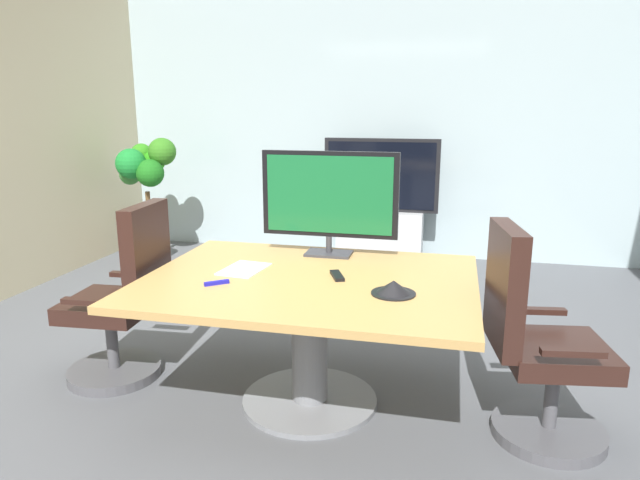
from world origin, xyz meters
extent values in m
plane|color=#515459|center=(0.00, 0.00, 0.00)|extent=(7.69, 7.69, 0.00)
cube|color=#9EB2B7|center=(0.00, 3.34, 1.49)|extent=(5.85, 0.10, 2.98)
cube|color=#B2894C|center=(0.13, -0.10, 0.72)|extent=(1.76, 1.35, 0.04)
cylinder|color=slate|center=(0.13, -0.10, 0.35)|extent=(0.20, 0.20, 0.70)
cylinder|color=slate|center=(0.13, -0.10, 0.01)|extent=(0.76, 0.76, 0.03)
cylinder|color=#4C4C51|center=(-1.13, -0.07, 0.03)|extent=(0.56, 0.56, 0.06)
cylinder|color=#4C4C51|center=(-1.13, -0.07, 0.24)|extent=(0.07, 0.07, 0.36)
cube|color=black|center=(-1.13, -0.07, 0.46)|extent=(0.51, 0.51, 0.10)
cube|color=black|center=(-0.86, -0.05, 0.79)|extent=(0.12, 0.46, 0.60)
cube|color=black|center=(-1.13, 0.19, 0.58)|extent=(0.28, 0.07, 0.03)
cube|color=black|center=(-1.09, -0.33, 0.58)|extent=(0.28, 0.07, 0.03)
cylinder|color=#4C4C51|center=(1.39, -0.15, 0.03)|extent=(0.56, 0.56, 0.06)
cylinder|color=#4C4C51|center=(1.39, -0.15, 0.24)|extent=(0.07, 0.07, 0.36)
cube|color=black|center=(1.39, -0.15, 0.46)|extent=(0.55, 0.55, 0.10)
cube|color=black|center=(1.13, -0.19, 0.79)|extent=(0.16, 0.46, 0.60)
cube|color=black|center=(1.41, -0.41, 0.58)|extent=(0.28, 0.09, 0.03)
cube|color=black|center=(1.34, 0.10, 0.58)|extent=(0.28, 0.09, 0.03)
cube|color=#333338|center=(0.13, 0.39, 0.75)|extent=(0.28, 0.18, 0.02)
cylinder|color=#333338|center=(0.13, 0.39, 0.81)|extent=(0.04, 0.04, 0.10)
cube|color=black|center=(0.13, 0.40, 1.12)|extent=(0.84, 0.04, 0.52)
cube|color=#14592D|center=(0.13, 0.38, 1.12)|extent=(0.77, 0.01, 0.47)
cube|color=#B7BABC|center=(0.12, 2.99, 0.28)|extent=(0.90, 0.36, 0.55)
cube|color=black|center=(0.12, 2.97, 0.93)|extent=(1.20, 0.06, 0.76)
cube|color=black|center=(0.12, 2.94, 0.93)|extent=(1.12, 0.01, 0.69)
cylinder|color=brown|center=(-2.33, 2.50, 0.15)|extent=(0.34, 0.34, 0.30)
cylinder|color=brown|center=(-2.33, 2.50, 0.52)|extent=(0.05, 0.05, 0.44)
sphere|color=#31731D|center=(-2.15, 2.54, 1.16)|extent=(0.29, 0.29, 0.29)
sphere|color=#288A15|center=(-2.28, 2.59, 1.05)|extent=(0.23, 0.23, 0.23)
sphere|color=#2D7C1A|center=(-2.45, 2.63, 1.13)|extent=(0.23, 0.23, 0.23)
sphere|color=#317330|center=(-2.53, 2.50, 0.92)|extent=(0.22, 0.22, 0.22)
sphere|color=#19792C|center=(-2.42, 2.37, 1.05)|extent=(0.32, 0.32, 0.32)
sphere|color=#1A6519|center=(-2.22, 2.38, 0.96)|extent=(0.29, 0.29, 0.29)
cone|color=black|center=(0.60, -0.27, 0.77)|extent=(0.19, 0.19, 0.07)
cylinder|color=black|center=(0.60, -0.27, 0.74)|extent=(0.22, 0.22, 0.01)
cube|color=black|center=(0.28, -0.06, 0.75)|extent=(0.11, 0.18, 0.02)
cube|color=#1919A5|center=(-0.30, -0.33, 0.75)|extent=(0.11, 0.10, 0.02)
cube|color=white|center=(-0.26, -0.04, 0.74)|extent=(0.24, 0.32, 0.01)
camera|label=1|loc=(0.86, -2.92, 1.64)|focal=31.75mm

